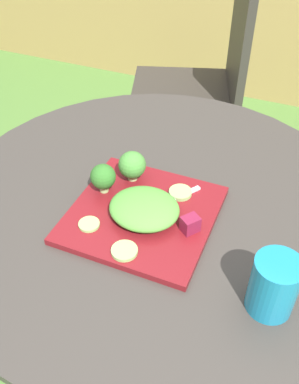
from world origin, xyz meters
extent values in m
plane|color=#4C7533|center=(0.00, 0.00, 0.00)|extent=(12.00, 12.00, 0.00)
cylinder|color=#38332D|center=(0.00, 0.00, 0.70)|extent=(0.90, 0.90, 0.02)
cylinder|color=#38332D|center=(0.00, 0.00, 0.36)|extent=(0.06, 0.06, 0.65)
cylinder|color=#38332D|center=(0.00, 0.00, 0.02)|extent=(0.44, 0.44, 0.04)
cube|color=#332D28|center=(-0.25, 0.94, 0.43)|extent=(0.56, 0.56, 0.03)
cube|color=#332D28|center=(-0.06, 1.00, 0.68)|extent=(0.16, 0.41, 0.45)
cylinder|color=#332D28|center=(-0.47, 1.05, 0.22)|extent=(0.02, 0.02, 0.43)
cylinder|color=#332D28|center=(-0.36, 0.71, 0.22)|extent=(0.02, 0.02, 0.43)
cylinder|color=#332D28|center=(-0.13, 1.17, 0.22)|extent=(0.02, 0.02, 0.43)
cylinder|color=#332D28|center=(-0.02, 0.83, 0.22)|extent=(0.02, 0.02, 0.43)
cube|color=maroon|center=(0.00, -0.07, 0.71)|extent=(0.28, 0.28, 0.01)
cylinder|color=teal|center=(0.27, -0.18, 0.76)|extent=(0.08, 0.08, 0.11)
cylinder|color=#156886|center=(0.27, -0.18, 0.74)|extent=(0.07, 0.07, 0.07)
cube|color=silver|center=(0.05, 0.00, 0.72)|extent=(0.07, 0.10, 0.00)
cube|color=silver|center=(0.01, -0.06, 0.72)|extent=(0.04, 0.05, 0.00)
ellipsoid|color=#519338|center=(0.01, -0.08, 0.74)|extent=(0.14, 0.12, 0.04)
cylinder|color=#99B770|center=(-0.06, 0.02, 0.73)|extent=(0.02, 0.02, 0.01)
sphere|color=#427F33|center=(-0.06, 0.02, 0.76)|extent=(0.06, 0.06, 0.06)
cylinder|color=#99B770|center=(-0.10, -0.04, 0.73)|extent=(0.02, 0.02, 0.02)
sphere|color=#2D6623|center=(-0.10, -0.04, 0.76)|extent=(0.05, 0.05, 0.05)
cylinder|color=#8EB766|center=(0.05, 0.01, 0.73)|extent=(0.05, 0.05, 0.01)
cylinder|color=#8EB766|center=(-0.08, -0.14, 0.72)|extent=(0.04, 0.04, 0.01)
cylinder|color=#8EB766|center=(0.01, -0.18, 0.73)|extent=(0.05, 0.05, 0.01)
cube|color=maroon|center=(0.10, -0.08, 0.74)|extent=(0.04, 0.04, 0.03)
camera|label=1|loc=(0.25, -0.63, 1.31)|focal=40.15mm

